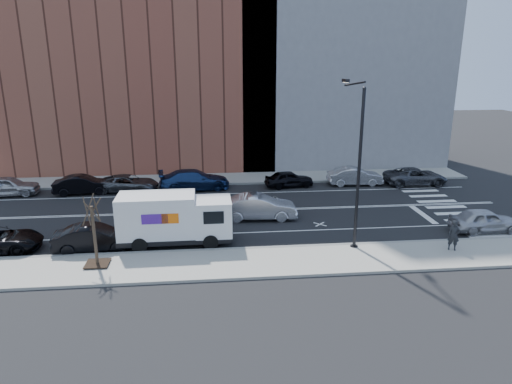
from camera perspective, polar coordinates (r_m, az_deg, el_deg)
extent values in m
plane|color=black|center=(32.50, -3.73, -2.39)|extent=(120.00, 120.00, 0.00)
cube|color=gray|center=(24.31, -2.95, -8.92)|extent=(44.00, 3.60, 0.15)
cube|color=gray|center=(40.91, -4.19, 1.68)|extent=(44.00, 3.60, 0.15)
cube|color=gray|center=(25.95, -3.15, -7.20)|extent=(44.00, 0.25, 0.17)
cube|color=gray|center=(39.17, -4.12, 1.02)|extent=(44.00, 0.25, 0.17)
cube|color=brown|center=(46.88, -15.00, 16.57)|extent=(26.00, 10.00, 22.00)
cube|color=slate|center=(48.19, 10.47, 19.20)|extent=(20.00, 10.00, 26.00)
cylinder|color=black|center=(25.39, 12.73, 2.41)|extent=(0.18, 0.18, 9.00)
cylinder|color=black|center=(26.77, 12.14, -6.76)|extent=(0.44, 0.44, 0.20)
sphere|color=black|center=(24.72, 13.39, 12.47)|extent=(0.20, 0.20, 0.20)
cylinder|color=black|center=(26.32, 12.21, 13.09)|extent=(0.11, 3.49, 0.48)
cube|color=black|center=(27.94, 11.15, 13.53)|extent=(0.25, 0.80, 0.18)
cube|color=#FFF2CC|center=(27.94, 11.14, 13.32)|extent=(0.18, 0.55, 0.03)
cube|color=black|center=(25.32, -19.20, -8.41)|extent=(1.20, 1.20, 0.04)
cylinder|color=#382B1E|center=(24.75, -19.53, -5.21)|extent=(0.16, 0.16, 3.20)
cylinder|color=#382B1E|center=(24.23, -19.27, -2.12)|extent=(0.06, 0.80, 1.44)
cylinder|color=#382B1E|center=(24.49, -19.54, -1.96)|extent=(0.81, 0.31, 1.19)
cylinder|color=#382B1E|center=(24.47, -20.22, -2.03)|extent=(0.58, 0.76, 1.50)
cylinder|color=#382B1E|center=(24.20, -20.39, -2.25)|extent=(0.47, 0.61, 1.37)
cylinder|color=#382B1E|center=(24.05, -19.80, -2.31)|extent=(0.72, 0.29, 1.13)
cube|color=black|center=(27.17, -10.13, -5.45)|extent=(6.46, 2.25, 0.31)
cube|color=silver|center=(26.69, -5.35, -3.03)|extent=(2.10, 2.25, 2.08)
cube|color=black|center=(26.62, -3.09, -2.33)|extent=(0.08, 1.92, 0.99)
cube|color=black|center=(25.52, -5.32, -3.22)|extent=(1.14, 0.05, 0.73)
cube|color=black|center=(27.67, -5.42, -1.65)|extent=(1.14, 0.05, 0.73)
cube|color=black|center=(27.09, -3.13, -5.04)|extent=(0.18, 2.08, 0.36)
cube|color=silver|center=(26.79, -12.27, -2.81)|extent=(4.39, 2.33, 2.39)
cube|color=#47198C|center=(25.64, -12.54, -3.34)|extent=(1.45, 0.04, 0.57)
cube|color=orange|center=(25.56, -10.69, -3.29)|extent=(0.94, 0.03, 0.57)
cube|color=#47198C|center=(27.83, -12.06, -1.72)|extent=(1.45, 0.04, 0.57)
cube|color=orange|center=(27.76, -10.36, -1.67)|extent=(0.94, 0.03, 0.57)
cylinder|color=black|center=(26.14, -5.69, -6.23)|extent=(0.88, 0.30, 0.87)
cylinder|color=black|center=(28.07, -5.76, -4.60)|extent=(0.88, 0.30, 0.87)
cylinder|color=black|center=(26.43, -14.34, -6.43)|extent=(0.88, 0.30, 0.87)
cylinder|color=black|center=(28.34, -13.79, -4.81)|extent=(0.88, 0.30, 0.87)
imported|color=#A8A7AC|center=(40.78, -28.61, 0.66)|extent=(4.76, 2.25, 1.57)
imported|color=black|center=(38.89, -20.79, 0.87)|extent=(4.66, 1.99, 1.49)
imported|color=#4A4D52|center=(38.40, -15.69, 1.04)|extent=(5.12, 2.83, 1.36)
imported|color=navy|center=(37.83, -7.72, 1.53)|extent=(5.97, 3.00, 1.66)
imported|color=black|center=(38.39, 4.15, 1.64)|extent=(4.22, 2.14, 1.38)
imported|color=#B1B1B6|center=(39.80, 12.26, 1.94)|extent=(4.68, 1.77, 1.52)
imported|color=#43454A|center=(41.27, 19.31, 1.85)|extent=(5.30, 2.52, 1.46)
imported|color=silver|center=(30.67, 0.38, -1.89)|extent=(5.11, 1.98, 1.66)
imported|color=black|center=(27.38, -19.53, -5.40)|extent=(4.60, 1.95, 1.48)
imported|color=#B4B4B9|center=(31.86, 26.70, -3.18)|extent=(4.33, 1.77, 1.47)
imported|color=black|center=(27.68, 23.49, -4.99)|extent=(0.73, 0.60, 1.72)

